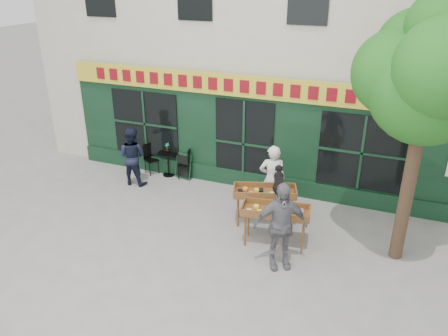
{
  "coord_description": "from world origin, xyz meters",
  "views": [
    {
      "loc": [
        3.73,
        -8.62,
        5.78
      ],
      "look_at": [
        0.11,
        0.5,
        1.37
      ],
      "focal_mm": 35.0,
      "sensor_mm": 36.0,
      "label": 1
    }
  ],
  "objects_px": {
    "man_right": "(280,226)",
    "man_left": "(132,156)",
    "dog": "(279,180)",
    "book_cart_center": "(265,194)",
    "bistro_table": "(168,159)",
    "woman": "(272,179)",
    "book_cart_right": "(276,213)"
  },
  "relations": [
    {
      "from": "book_cart_center",
      "to": "man_right",
      "type": "bearing_deg",
      "value": -81.27
    },
    {
      "from": "book_cart_center",
      "to": "dog",
      "type": "bearing_deg",
      "value": -26.44
    },
    {
      "from": "woman",
      "to": "man_right",
      "type": "height_order",
      "value": "man_right"
    },
    {
      "from": "book_cart_center",
      "to": "book_cart_right",
      "type": "distance_m",
      "value": 0.96
    },
    {
      "from": "book_cart_right",
      "to": "bistro_table",
      "type": "xyz_separation_m",
      "value": [
        -4.07,
        2.44,
        -0.28
      ]
    },
    {
      "from": "dog",
      "to": "book_cart_right",
      "type": "bearing_deg",
      "value": -97.16
    },
    {
      "from": "bistro_table",
      "to": "man_right",
      "type": "bearing_deg",
      "value": -36.11
    },
    {
      "from": "dog",
      "to": "book_cart_right",
      "type": "xyz_separation_m",
      "value": [
        0.15,
        -0.77,
        -0.47
      ]
    },
    {
      "from": "book_cart_right",
      "to": "man_left",
      "type": "bearing_deg",
      "value": 153.2
    },
    {
      "from": "dog",
      "to": "man_right",
      "type": "distance_m",
      "value": 1.62
    },
    {
      "from": "dog",
      "to": "woman",
      "type": "bearing_deg",
      "value": 98.25
    },
    {
      "from": "bistro_table",
      "to": "woman",
      "type": "bearing_deg",
      "value": -15.18
    },
    {
      "from": "book_cart_right",
      "to": "man_right",
      "type": "xyz_separation_m",
      "value": [
        0.3,
        -0.75,
        0.16
      ]
    },
    {
      "from": "woman",
      "to": "book_cart_right",
      "type": "height_order",
      "value": "woman"
    },
    {
      "from": "man_right",
      "to": "book_cart_right",
      "type": "bearing_deg",
      "value": 83.25
    },
    {
      "from": "book_cart_center",
      "to": "bistro_table",
      "type": "height_order",
      "value": "book_cart_center"
    },
    {
      "from": "dog",
      "to": "bistro_table",
      "type": "bearing_deg",
      "value": 138.63
    },
    {
      "from": "woman",
      "to": "bistro_table",
      "type": "bearing_deg",
      "value": -33.49
    },
    {
      "from": "dog",
      "to": "woman",
      "type": "xyz_separation_m",
      "value": [
        -0.35,
        0.7,
        -0.37
      ]
    },
    {
      "from": "dog",
      "to": "man_right",
      "type": "relative_size",
      "value": 0.31
    },
    {
      "from": "dog",
      "to": "woman",
      "type": "height_order",
      "value": "woman"
    },
    {
      "from": "dog",
      "to": "man_left",
      "type": "xyz_separation_m",
      "value": [
        -4.62,
        0.8,
        -0.42
      ]
    },
    {
      "from": "book_cart_center",
      "to": "dog",
      "type": "xyz_separation_m",
      "value": [
        0.35,
        -0.05,
        0.47
      ]
    },
    {
      "from": "bistro_table",
      "to": "man_left",
      "type": "height_order",
      "value": "man_left"
    },
    {
      "from": "book_cart_center",
      "to": "dog",
      "type": "height_order",
      "value": "dog"
    },
    {
      "from": "man_right",
      "to": "bistro_table",
      "type": "bearing_deg",
      "value": 115.33
    },
    {
      "from": "man_left",
      "to": "dog",
      "type": "bearing_deg",
      "value": 167.39
    },
    {
      "from": "book_cart_center",
      "to": "man_left",
      "type": "bearing_deg",
      "value": 151.69
    },
    {
      "from": "man_right",
      "to": "man_left",
      "type": "xyz_separation_m",
      "value": [
        -5.07,
        2.32,
        -0.11
      ]
    },
    {
      "from": "book_cart_center",
      "to": "woman",
      "type": "xyz_separation_m",
      "value": [
        0.0,
        0.65,
        0.1
      ]
    },
    {
      "from": "woman",
      "to": "man_left",
      "type": "height_order",
      "value": "woman"
    },
    {
      "from": "book_cart_center",
      "to": "woman",
      "type": "distance_m",
      "value": 0.66
    }
  ]
}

